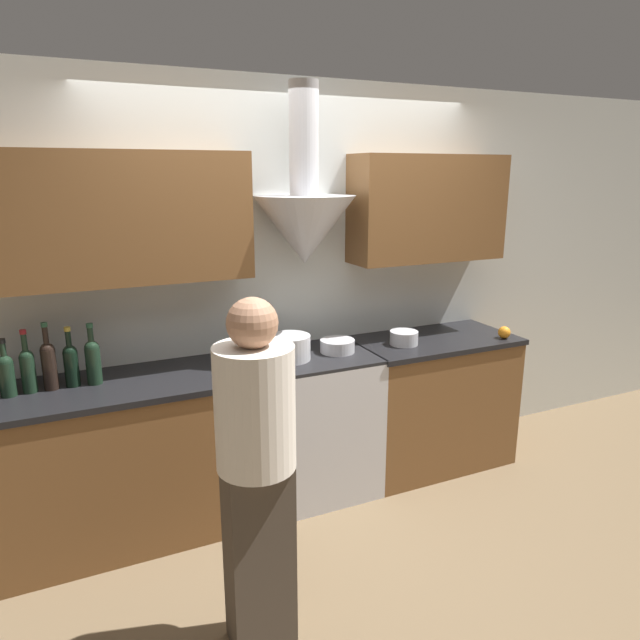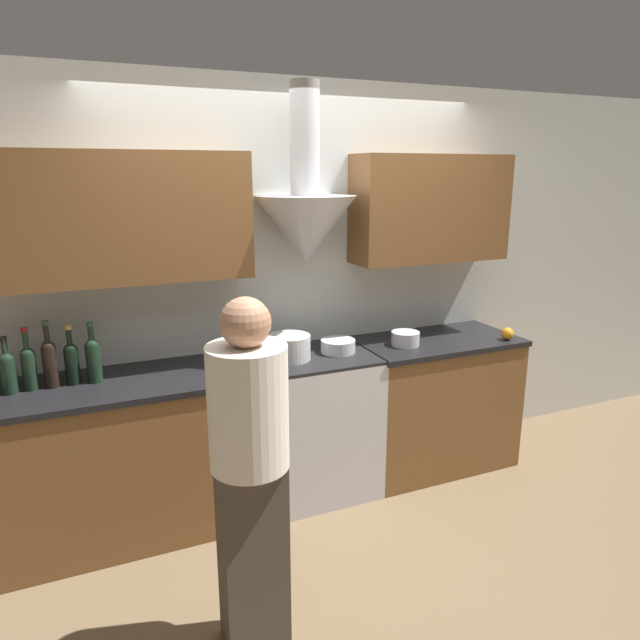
# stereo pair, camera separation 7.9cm
# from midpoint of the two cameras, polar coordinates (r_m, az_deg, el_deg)

# --- Properties ---
(ground_plane) EXTENTS (12.00, 12.00, 0.00)m
(ground_plane) POSITION_cam_midpoint_polar(r_m,az_deg,el_deg) (3.71, 0.85, -18.75)
(ground_plane) COLOR brown
(wall_back) EXTENTS (8.40, 0.63, 2.60)m
(wall_back) POSITION_cam_midpoint_polar(r_m,az_deg,el_deg) (3.65, -4.01, 5.74)
(wall_back) COLOR silver
(wall_back) RESTS_ON ground_plane
(counter_left) EXTENTS (1.50, 0.62, 0.93)m
(counter_left) POSITION_cam_midpoint_polar(r_m,az_deg,el_deg) (3.50, -18.63, -12.97)
(counter_left) COLOR brown
(counter_left) RESTS_ON ground_plane
(counter_right) EXTENTS (1.12, 0.62, 0.93)m
(counter_right) POSITION_cam_midpoint_polar(r_m,az_deg,el_deg) (4.15, 10.50, -7.91)
(counter_right) COLOR brown
(counter_right) RESTS_ON ground_plane
(stove_range) EXTENTS (0.74, 0.60, 0.93)m
(stove_range) POSITION_cam_midpoint_polar(r_m,az_deg,el_deg) (3.74, -1.28, -10.25)
(stove_range) COLOR silver
(stove_range) RESTS_ON ground_plane
(wine_bottle_1) EXTENTS (0.08, 0.08, 0.30)m
(wine_bottle_1) POSITION_cam_midpoint_polar(r_m,az_deg,el_deg) (3.32, -29.48, -4.64)
(wine_bottle_1) COLOR black
(wine_bottle_1) RESTS_ON counter_left
(wine_bottle_2) EXTENTS (0.07, 0.07, 0.34)m
(wine_bottle_2) POSITION_cam_midpoint_polar(r_m,az_deg,el_deg) (3.32, -27.81, -4.27)
(wine_bottle_2) COLOR black
(wine_bottle_2) RESTS_ON counter_left
(wine_bottle_3) EXTENTS (0.07, 0.07, 0.36)m
(wine_bottle_3) POSITION_cam_midpoint_polar(r_m,az_deg,el_deg) (3.31, -26.11, -3.87)
(wine_bottle_3) COLOR black
(wine_bottle_3) RESTS_ON counter_left
(wine_bottle_4) EXTENTS (0.07, 0.07, 0.33)m
(wine_bottle_4) POSITION_cam_midpoint_polar(r_m,az_deg,el_deg) (3.32, -24.27, -3.92)
(wine_bottle_4) COLOR black
(wine_bottle_4) RESTS_ON counter_left
(wine_bottle_5) EXTENTS (0.08, 0.08, 0.34)m
(wine_bottle_5) POSITION_cam_midpoint_polar(r_m,az_deg,el_deg) (3.30, -22.40, -3.66)
(wine_bottle_5) COLOR black
(wine_bottle_5) RESTS_ON counter_left
(stock_pot) EXTENTS (0.25, 0.25, 0.15)m
(stock_pot) POSITION_cam_midpoint_polar(r_m,az_deg,el_deg) (3.47, -3.72, -2.76)
(stock_pot) COLOR silver
(stock_pot) RESTS_ON stove_range
(mixing_bowl) EXTENTS (0.22, 0.22, 0.08)m
(mixing_bowl) POSITION_cam_midpoint_polar(r_m,az_deg,el_deg) (3.62, 1.12, -2.59)
(mixing_bowl) COLOR silver
(mixing_bowl) RESTS_ON stove_range
(orange_fruit) EXTENTS (0.08, 0.08, 0.08)m
(orange_fruit) POSITION_cam_midpoint_polar(r_m,az_deg,el_deg) (4.09, 17.42, -1.19)
(orange_fruit) COLOR orange
(orange_fruit) RESTS_ON counter_right
(saucepan) EXTENTS (0.19, 0.19, 0.09)m
(saucepan) POSITION_cam_midpoint_polar(r_m,az_deg,el_deg) (3.80, 7.80, -1.78)
(saucepan) COLOR silver
(saucepan) RESTS_ON counter_right
(person_foreground_left) EXTENTS (0.33, 0.33, 1.57)m
(person_foreground_left) POSITION_cam_midpoint_polar(r_m,az_deg,el_deg) (2.45, -7.31, -14.05)
(person_foreground_left) COLOR #473D33
(person_foreground_left) RESTS_ON ground_plane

